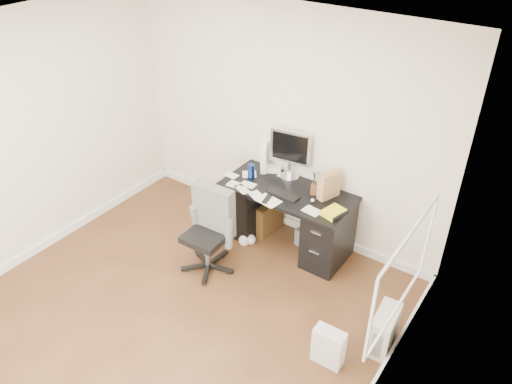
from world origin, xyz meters
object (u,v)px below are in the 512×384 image
desk (286,216)px  keyboard (283,194)px  pc_tower (384,330)px  lcd_monitor (290,154)px  wicker_basket (261,213)px  office_chair (206,233)px

desk → keyboard: 0.38m
desk → pc_tower: size_ratio=3.63×
lcd_monitor → wicker_basket: 0.92m
office_chair → desk: bearing=59.1°
office_chair → wicker_basket: bearing=84.9°
lcd_monitor → office_chair: (-0.35, -1.12, -0.56)m
lcd_monitor → pc_tower: 2.15m
pc_tower → lcd_monitor: bearing=143.8°
keyboard → pc_tower: size_ratio=0.92×
pc_tower → desk: bearing=148.6°
desk → pc_tower: bearing=-26.9°
lcd_monitor → wicker_basket: lcd_monitor is taller
keyboard → wicker_basket: bearing=157.1°
keyboard → pc_tower: keyboard is taller
office_chair → pc_tower: bearing=0.0°
keyboard → office_chair: size_ratio=0.39×
desk → lcd_monitor: size_ratio=2.48×
office_chair → wicker_basket: office_chair is taller
pc_tower → wicker_basket: pc_tower is taller
office_chair → wicker_basket: (0.05, 0.97, -0.29)m
pc_tower → wicker_basket: size_ratio=1.03×
desk → office_chair: bearing=-118.6°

